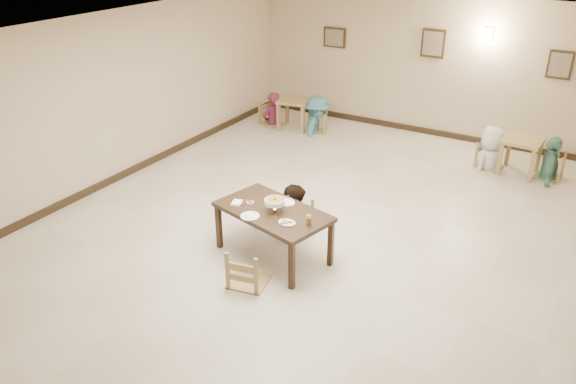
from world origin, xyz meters
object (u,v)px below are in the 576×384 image
Objects in this scene: bg_table_left at (295,105)px; bg_table_right at (522,146)px; main_diner at (293,185)px; bg_chair_rr at (552,154)px; chair_far at (296,204)px; bg_diner_b at (317,97)px; chair_near at (248,250)px; curry_warmer at (275,202)px; bg_diner_d at (556,137)px; bg_diner_c at (495,127)px; bg_chair_rl at (492,145)px; bg_chair_ll at (273,102)px; main_table at (273,215)px; drink_glass at (309,220)px; bg_chair_lr at (317,113)px; bg_diner_a at (272,92)px.

bg_table_right is at bearing -0.51° from bg_table_left.
bg_chair_rr is at bearing -110.67° from main_diner.
bg_diner_b reaches higher than chair_far.
chair_near reaches higher than bg_chair_rr.
curry_warmer is 0.43× the size of bg_table_right.
bg_diner_d is (0.53, 0.05, 0.26)m from bg_table_right.
bg_diner_c reaches higher than curry_warmer.
bg_chair_rl is (2.00, 4.07, 0.00)m from chair_far.
chair_near is 6.33m from bg_chair_rr.
bg_diner_c is at bearing -68.90° from bg_chair_ll.
main_table is at bearing 141.19° from bg_diner_d.
drink_glass is 0.13× the size of bg_chair_ll.
bg_chair_rl is at bearing 59.78° from chair_far.
bg_chair_lr is (-1.80, 4.18, -0.35)m from main_diner.
bg_diner_b is at bearing 114.74° from bg_diner_a.
chair_near is 1.40× the size of bg_table_right.
chair_far is 4.54m from bg_chair_rl.
bg_table_right is at bearing 63.49° from curry_warmer.
bg_chair_rr is at bearing -97.22° from bg_diner_d.
bg_diner_a is at bearing -105.74° from bg_chair_lr.
bg_chair_ll reaches higher than curry_warmer.
main_table is 5.68m from bg_diner_a.
bg_diner_d is at bearing 110.71° from bg_diner_a.
bg_chair_rr reaches higher than bg_table_right.
chair_far is 4.78m from bg_table_right.
bg_chair_rr is (3.10, 4.15, -0.32)m from main_diner.
bg_diner_c is at bearing -119.69° from chair_near.
bg_diner_b is at bearing -155.40° from bg_chair_lr.
bg_diner_d is at bearing 112.62° from bg_diner_c.
curry_warmer is 0.19× the size of bg_diner_d.
bg_diner_d is (4.89, -0.02, -0.01)m from bg_diner_b.
bg_table_left is at bearing 179.49° from bg_table_right.
bg_diner_c is at bearing 84.29° from bg_diner_d.
bg_diner_a is (-4.94, -0.04, 0.32)m from bg_chair_rl.
chair_near is at bearing -113.34° from bg_table_right.
main_table is at bearing 170.47° from drink_glass.
chair_far is 0.60× the size of bg_diner_a.
bg_chair_rr is at bearing -72.98° from bg_chair_rl.
bg_chair_rl is (1.89, 4.87, -0.43)m from curry_warmer.
bg_chair_lr is at bearing 124.85° from main_table.
bg_table_left is (-2.50, 4.89, -0.34)m from curry_warmer.
bg_diner_b is 1.01× the size of bg_diner_c.
bg_diner_b reaches higher than main_table.
main_diner is 1.03× the size of bg_diner_a.
bg_table_right is (1.84, 4.93, -0.26)m from drink_glass.
bg_table_left is 5.46m from bg_diner_d.
bg_diner_b is at bearing 82.49° from bg_diner_d.
bg_chair_lr is 3.83m from bg_chair_rl.
bg_chair_rl is (1.86, 5.58, -0.05)m from chair_near.
bg_chair_rl is 0.60× the size of bg_diner_a.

